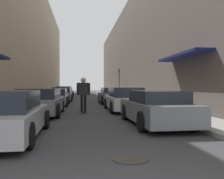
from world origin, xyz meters
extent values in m
plane|color=#38383A|center=(0.00, 22.44, 0.00)|extent=(123.41, 123.41, 0.00)
cube|color=gray|center=(-4.18, 28.05, 0.06)|extent=(1.80, 56.10, 0.12)
cube|color=gray|center=(4.18, 28.05, 0.06)|extent=(1.80, 56.10, 0.12)
cube|color=tan|center=(-7.08, 28.05, 7.05)|extent=(4.00, 56.10, 14.09)
cube|color=#564C47|center=(7.08, 28.05, 5.65)|extent=(4.00, 56.10, 11.30)
cube|color=#141947|center=(4.68, 9.82, 2.90)|extent=(1.00, 4.80, 0.12)
cube|color=#B7B7BC|center=(-2.34, 4.92, 0.46)|extent=(1.81, 4.42, 0.59)
cube|color=#232833|center=(-2.34, 4.71, 1.02)|extent=(1.56, 2.31, 0.52)
cylinder|color=black|center=(-1.50, 6.28, 0.30)|extent=(0.18, 0.61, 0.61)
cylinder|color=black|center=(-1.50, 3.57, 0.30)|extent=(0.18, 0.61, 0.61)
cube|color=gray|center=(-2.30, 10.33, 0.49)|extent=(2.04, 4.57, 0.63)
cube|color=#232833|center=(-2.30, 10.10, 1.04)|extent=(1.75, 2.40, 0.47)
cylinder|color=black|center=(-3.24, 11.73, 0.33)|extent=(0.18, 0.65, 0.65)
cylinder|color=black|center=(-1.36, 11.73, 0.33)|extent=(0.18, 0.65, 0.65)
cylinder|color=black|center=(-3.24, 8.93, 0.33)|extent=(0.18, 0.65, 0.65)
cylinder|color=black|center=(-1.36, 8.93, 0.33)|extent=(0.18, 0.65, 0.65)
cube|color=gray|center=(-2.22, 16.30, 0.48)|extent=(1.87, 4.44, 0.57)
cube|color=#232833|center=(-2.22, 16.07, 1.00)|extent=(1.64, 2.31, 0.46)
cylinder|color=black|center=(-3.14, 17.67, 0.35)|extent=(0.18, 0.70, 0.70)
cylinder|color=black|center=(-1.31, 17.67, 0.35)|extent=(0.18, 0.70, 0.70)
cylinder|color=black|center=(-3.14, 14.92, 0.35)|extent=(0.18, 0.70, 0.70)
cylinder|color=black|center=(-1.31, 14.92, 0.35)|extent=(0.18, 0.70, 0.70)
cube|color=gray|center=(-2.13, 21.88, 0.51)|extent=(1.87, 4.47, 0.68)
cube|color=#232833|center=(-2.13, 21.65, 1.08)|extent=(1.63, 2.33, 0.46)
cylinder|color=black|center=(-3.02, 23.26, 0.30)|extent=(0.18, 0.61, 0.61)
cylinder|color=black|center=(-1.23, 23.26, 0.30)|extent=(0.18, 0.61, 0.61)
cylinder|color=black|center=(-3.02, 20.49, 0.30)|extent=(0.18, 0.61, 0.61)
cylinder|color=black|center=(-1.23, 20.49, 0.30)|extent=(0.18, 0.61, 0.61)
cube|color=black|center=(-2.22, 27.02, 0.54)|extent=(1.84, 4.59, 0.69)
cube|color=#232833|center=(-2.22, 26.79, 1.14)|extent=(1.61, 2.39, 0.51)
cylinder|color=black|center=(-3.11, 28.44, 0.35)|extent=(0.18, 0.70, 0.70)
cylinder|color=black|center=(-1.33, 28.44, 0.35)|extent=(0.18, 0.70, 0.70)
cylinder|color=black|center=(-3.11, 25.60, 0.35)|extent=(0.18, 0.70, 0.70)
cylinder|color=black|center=(-1.33, 25.60, 0.35)|extent=(0.18, 0.70, 0.70)
cube|color=#232326|center=(-2.25, 32.75, 0.49)|extent=(1.77, 4.68, 0.63)
cube|color=#232833|center=(-2.25, 32.51, 1.01)|extent=(1.55, 2.44, 0.41)
cylinder|color=black|center=(-3.11, 34.20, 0.32)|extent=(0.18, 0.65, 0.65)
cylinder|color=black|center=(-1.40, 34.20, 0.32)|extent=(0.18, 0.65, 0.65)
cylinder|color=black|center=(-3.11, 31.30, 0.32)|extent=(0.18, 0.65, 0.65)
cylinder|color=black|center=(-1.40, 31.30, 0.32)|extent=(0.18, 0.65, 0.65)
cube|color=gray|center=(2.32, 6.67, 0.50)|extent=(1.83, 4.56, 0.65)
cube|color=#232833|center=(2.32, 6.45, 1.03)|extent=(1.58, 2.38, 0.40)
cylinder|color=black|center=(1.46, 8.08, 0.32)|extent=(0.18, 0.64, 0.64)
cylinder|color=black|center=(3.18, 8.08, 0.32)|extent=(0.18, 0.64, 0.64)
cylinder|color=black|center=(1.46, 5.27, 0.32)|extent=(0.18, 0.64, 0.64)
cylinder|color=black|center=(3.18, 5.27, 0.32)|extent=(0.18, 0.64, 0.64)
cube|color=silver|center=(2.14, 11.98, 0.48)|extent=(1.87, 4.79, 0.62)
cube|color=#232833|center=(2.14, 11.74, 1.06)|extent=(1.64, 2.49, 0.54)
cylinder|color=black|center=(1.23, 13.46, 0.32)|extent=(0.18, 0.64, 0.64)
cylinder|color=black|center=(3.04, 13.46, 0.32)|extent=(0.18, 0.64, 0.64)
cylinder|color=black|center=(1.23, 10.50, 0.32)|extent=(0.18, 0.64, 0.64)
cylinder|color=black|center=(3.04, 10.50, 0.32)|extent=(0.18, 0.64, 0.64)
cube|color=gray|center=(2.12, 17.76, 0.53)|extent=(1.89, 4.61, 0.69)
cube|color=#232833|center=(2.12, 17.54, 1.08)|extent=(1.62, 2.41, 0.41)
cylinder|color=black|center=(1.25, 19.18, 0.35)|extent=(0.18, 0.69, 0.69)
cylinder|color=black|center=(3.00, 19.18, 0.35)|extent=(0.18, 0.69, 0.69)
cylinder|color=black|center=(1.25, 16.35, 0.35)|extent=(0.18, 0.69, 0.69)
cylinder|color=black|center=(3.00, 16.35, 0.35)|extent=(0.18, 0.69, 0.69)
cube|color=black|center=(-0.22, 11.11, 0.07)|extent=(0.20, 0.78, 0.02)
cylinder|color=beige|center=(-0.29, 11.36, 0.03)|extent=(0.03, 0.06, 0.06)
cylinder|color=beige|center=(-0.14, 11.36, 0.03)|extent=(0.03, 0.06, 0.06)
cylinder|color=beige|center=(-0.29, 10.86, 0.03)|extent=(0.03, 0.06, 0.06)
cylinder|color=beige|center=(-0.14, 10.86, 0.03)|extent=(0.03, 0.06, 0.06)
cylinder|color=black|center=(-0.31, 11.11, 0.50)|extent=(0.13, 0.13, 0.86)
cylinder|color=black|center=(-0.13, 11.11, 0.50)|extent=(0.13, 0.13, 0.86)
cube|color=#232328|center=(-0.22, 11.11, 1.26)|extent=(0.51, 0.23, 0.66)
sphere|color=beige|center=(-0.22, 11.11, 1.73)|extent=(0.27, 0.27, 0.27)
cylinder|color=#232328|center=(-0.53, 11.11, 1.26)|extent=(0.10, 0.10, 0.62)
cylinder|color=#232328|center=(0.09, 11.11, 1.26)|extent=(0.10, 0.10, 0.62)
cylinder|color=#332D28|center=(0.57, 2.54, 0.01)|extent=(0.70, 0.70, 0.02)
cylinder|color=#2D2D2D|center=(4.40, 28.46, 1.84)|extent=(0.10, 0.10, 3.44)
cube|color=#332D0F|center=(4.40, 28.46, 3.34)|extent=(0.16, 0.16, 0.45)
sphere|color=red|center=(4.40, 28.37, 3.45)|extent=(0.11, 0.11, 0.11)
camera|label=1|loc=(-0.38, -2.09, 1.39)|focal=40.00mm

